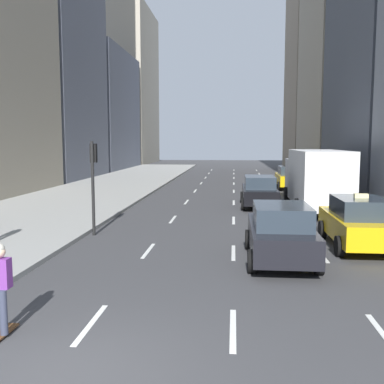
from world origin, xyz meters
name	(u,v)px	position (x,y,z in m)	size (l,w,h in m)	color
ground_plane	(63,377)	(0.00, 0.00, 0.00)	(160.00, 160.00, 0.00)	#3D3D3F
sidewalk_left	(108,188)	(-7.00, 27.00, 0.07)	(8.00, 66.00, 0.15)	#9E9E99
lane_markings	(234,196)	(2.60, 23.00, 0.01)	(5.72, 56.00, 0.01)	white
building_row_left	(69,49)	(-14.00, 38.53, 12.79)	(6.00, 74.58, 36.85)	slate
taxi_lead	(358,222)	(6.80, 9.12, 0.88)	(2.02, 4.40, 1.87)	yellow
taxi_second	(290,177)	(6.80, 28.12, 0.88)	(2.02, 4.40, 1.87)	yellow
sedan_black_near	(281,232)	(4.00, 7.10, 0.89)	(2.02, 4.44, 1.74)	black
sedan_silver_behind	(259,191)	(4.00, 18.46, 0.87)	(2.02, 4.78, 1.71)	black
box_truck	(315,178)	(6.80, 17.40, 1.71)	(2.58, 8.40, 3.15)	silver
skateboarder	(1,285)	(-1.68, 1.37, 0.96)	(0.36, 0.80, 1.75)	brown
traffic_light_pole	(93,173)	(-2.75, 10.34, 2.41)	(0.24, 0.42, 3.60)	black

